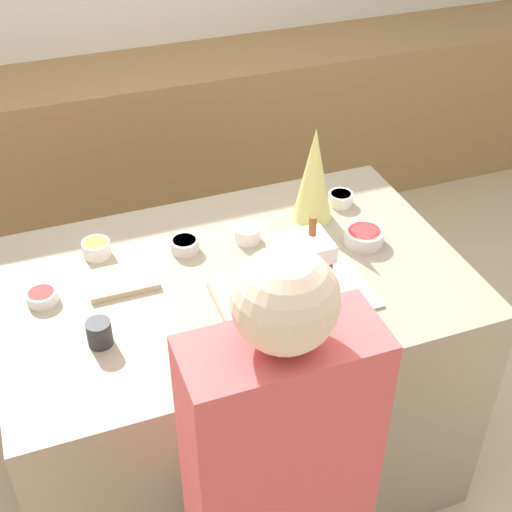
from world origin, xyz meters
The scene contains 15 objects.
ground_plane centered at (0.00, 0.00, 0.00)m, with size 12.00×12.00×0.00m, color #C6B28E.
back_cabinet_block centered at (0.00, 1.89, 0.47)m, with size 6.00×0.60×0.93m.
kitchen_island centered at (0.00, 0.00, 0.48)m, with size 1.53×0.99×0.96m.
baking_tray centered at (0.16, -0.17, 0.96)m, with size 0.46×0.28×0.01m.
gingerbread_house centered at (0.16, -0.17, 1.08)m, with size 0.18×0.14×0.27m.
decorative_tree centered at (0.38, 0.23, 1.14)m, with size 0.14×0.14×0.36m.
candy_bowl_near_tray_left centered at (0.52, 0.27, 0.98)m, with size 0.09×0.09×0.05m.
candy_bowl_far_left centered at (0.49, 0.02, 0.99)m, with size 0.14×0.14×0.05m.
candy_bowl_center_rear centered at (-0.11, 0.19, 0.98)m, with size 0.10×0.10×0.04m.
candy_bowl_near_tray_right centered at (-0.60, 0.09, 0.98)m, with size 0.10×0.10×0.04m.
candy_bowl_front_corner centered at (-0.40, 0.27, 0.99)m, with size 0.10×0.10×0.05m.
candy_bowl_far_right centered at (0.11, 0.17, 0.99)m, with size 0.09×0.09×0.05m.
cookbook centered at (-0.35, 0.09, 0.97)m, with size 0.22×0.15×0.02m.
mug centered at (-0.46, -0.17, 1.00)m, with size 0.07×0.07×0.08m.
person centered at (-0.15, -0.79, 0.85)m, with size 0.43×0.54×1.64m.
Camera 1 is at (-0.56, -1.74, 2.41)m, focal length 50.00 mm.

